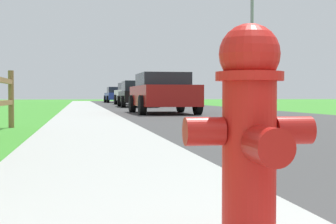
{
  "coord_description": "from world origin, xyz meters",
  "views": [
    {
      "loc": [
        -1.25,
        -0.17,
        0.64
      ],
      "look_at": [
        0.01,
        7.01,
        0.41
      ],
      "focal_mm": 54.36,
      "sensor_mm": 36.0,
      "label": 1
    }
  ],
  "objects_px": {
    "parked_car_blue": "(117,95)",
    "parked_car_white": "(132,93)",
    "parked_suv_red": "(163,93)",
    "fire_hydrant": "(250,137)",
    "street_lamp": "(254,19)",
    "parked_car_black": "(138,94)"
  },
  "relations": [
    {
      "from": "street_lamp",
      "to": "parked_car_blue",
      "type": "bearing_deg",
      "value": 99.93
    },
    {
      "from": "parked_car_white",
      "to": "street_lamp",
      "type": "bearing_deg",
      "value": -73.76
    },
    {
      "from": "parked_suv_red",
      "to": "parked_car_white",
      "type": "xyz_separation_m",
      "value": [
        0.67,
        17.6,
        0.04
      ]
    },
    {
      "from": "parked_car_blue",
      "to": "street_lamp",
      "type": "relative_size",
      "value": 0.7
    },
    {
      "from": "parked_car_white",
      "to": "street_lamp",
      "type": "distance_m",
      "value": 14.88
    },
    {
      "from": "parked_suv_red",
      "to": "parked_car_black",
      "type": "xyz_separation_m",
      "value": [
        0.29,
        10.56,
        -0.01
      ]
    },
    {
      "from": "parked_car_white",
      "to": "parked_car_blue",
      "type": "distance_m",
      "value": 10.67
    },
    {
      "from": "fire_hydrant",
      "to": "street_lamp",
      "type": "height_order",
      "value": "street_lamp"
    },
    {
      "from": "parked_car_black",
      "to": "parked_car_white",
      "type": "xyz_separation_m",
      "value": [
        0.38,
        7.04,
        0.05
      ]
    },
    {
      "from": "fire_hydrant",
      "to": "parked_car_black",
      "type": "distance_m",
      "value": 26.85
    },
    {
      "from": "parked_suv_red",
      "to": "parked_car_blue",
      "type": "height_order",
      "value": "parked_suv_red"
    },
    {
      "from": "fire_hydrant",
      "to": "street_lamp",
      "type": "distance_m",
      "value": 21.35
    },
    {
      "from": "parked_suv_red",
      "to": "parked_car_black",
      "type": "relative_size",
      "value": 0.91
    },
    {
      "from": "fire_hydrant",
      "to": "parked_suv_red",
      "type": "xyz_separation_m",
      "value": [
        2.32,
        16.16,
        0.27
      ]
    },
    {
      "from": "parked_car_black",
      "to": "parked_car_blue",
      "type": "bearing_deg",
      "value": 89.58
    },
    {
      "from": "parked_suv_red",
      "to": "street_lamp",
      "type": "distance_m",
      "value": 6.84
    },
    {
      "from": "parked_car_black",
      "to": "parked_car_blue",
      "type": "xyz_separation_m",
      "value": [
        0.13,
        17.71,
        -0.04
      ]
    },
    {
      "from": "fire_hydrant",
      "to": "parked_car_blue",
      "type": "height_order",
      "value": "parked_car_blue"
    },
    {
      "from": "parked_car_blue",
      "to": "fire_hydrant",
      "type": "bearing_deg",
      "value": -93.52
    },
    {
      "from": "fire_hydrant",
      "to": "parked_car_white",
      "type": "bearing_deg",
      "value": 84.95
    },
    {
      "from": "parked_car_black",
      "to": "parked_car_blue",
      "type": "height_order",
      "value": "parked_car_black"
    },
    {
      "from": "parked_car_blue",
      "to": "parked_car_white",
      "type": "bearing_deg",
      "value": -88.67
    }
  ]
}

